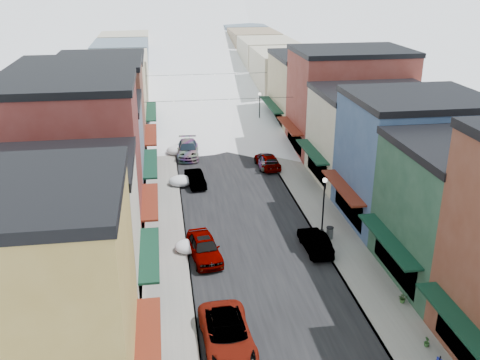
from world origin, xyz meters
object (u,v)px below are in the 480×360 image
object	(u,v)px
car_silver_sedan	(204,247)
car_green_sedan	(315,241)
car_dark_hatch	(195,179)
car_white_suv	(227,335)
trash_can	(330,233)
streetlamp_near	(324,198)

from	to	relation	value
car_silver_sedan	car_green_sedan	distance (m)	8.18
car_dark_hatch	car_green_sedan	world-z (taller)	car_green_sedan
car_white_suv	trash_can	bearing A→B (deg)	47.80
car_dark_hatch	streetlamp_near	distance (m)	14.85
car_green_sedan	streetlamp_near	distance (m)	3.72
car_green_sedan	streetlamp_near	bearing A→B (deg)	-118.71
car_green_sedan	trash_can	bearing A→B (deg)	-140.42
car_silver_sedan	trash_can	distance (m)	9.83
car_dark_hatch	car_green_sedan	bearing A→B (deg)	-68.82
car_white_suv	car_silver_sedan	size ratio (longest dim) A/B	1.17
car_white_suv	car_green_sedan	world-z (taller)	car_white_suv
car_white_suv	car_dark_hatch	xyz separation A→B (m)	(0.00, 23.89, -0.13)
car_green_sedan	streetlamp_near	xyz separation A→B (m)	(1.34, 2.63, 2.27)
streetlamp_near	car_dark_hatch	bearing A→B (deg)	128.53
streetlamp_near	trash_can	bearing A→B (deg)	-79.51
car_white_suv	streetlamp_near	world-z (taller)	streetlamp_near
car_white_suv	car_silver_sedan	world-z (taller)	car_silver_sedan
car_dark_hatch	car_white_suv	bearing A→B (deg)	-97.77
car_silver_sedan	car_green_sedan	size ratio (longest dim) A/B	1.12
car_white_suv	trash_can	world-z (taller)	car_white_suv
car_white_suv	car_green_sedan	xyz separation A→B (m)	(7.80, 9.79, -0.08)
car_silver_sedan	car_green_sedan	xyz separation A→B (m)	(8.18, -0.12, -0.12)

